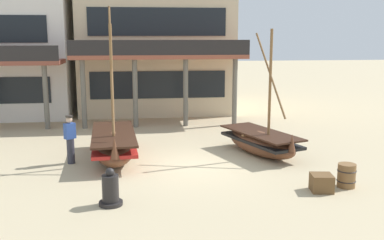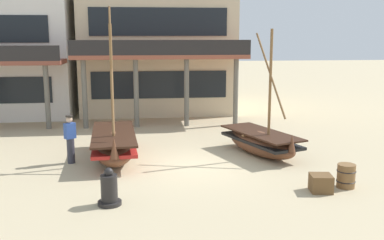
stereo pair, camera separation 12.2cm
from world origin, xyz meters
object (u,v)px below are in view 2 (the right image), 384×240
object	(u,v)px
fishing_boat_centre_large	(114,144)
capstan_winch	(109,190)
cargo_crate	(321,183)
harbor_building_main	(156,24)
fisherman_by_hull	(70,140)
fishing_boat_near_left	(261,142)
wooden_barrel	(346,176)

from	to	relation	value
fishing_boat_centre_large	capstan_winch	world-z (taller)	fishing_boat_centre_large
capstan_winch	cargo_crate	xyz separation A→B (m)	(5.91, 0.35, -0.16)
fishing_boat_centre_large	harbor_building_main	distance (m)	12.30
capstan_winch	harbor_building_main	size ratio (longest dim) A/B	0.10
fisherman_by_hull	fishing_boat_centre_large	bearing A→B (deg)	13.68
fishing_boat_near_left	cargo_crate	size ratio (longest dim) A/B	7.76
wooden_barrel	fishing_boat_near_left	bearing A→B (deg)	111.50
fisherman_by_hull	wooden_barrel	bearing A→B (deg)	-22.71
cargo_crate	fishing_boat_near_left	bearing A→B (deg)	98.98
wooden_barrel	fishing_boat_centre_large	bearing A→B (deg)	150.83
capstan_winch	harbor_building_main	world-z (taller)	harbor_building_main
fishing_boat_near_left	cargo_crate	xyz separation A→B (m)	(0.65, -4.08, -0.25)
cargo_crate	harbor_building_main	size ratio (longest dim) A/B	0.06
fishing_boat_centre_large	wooden_barrel	distance (m)	7.91
fisherman_by_hull	cargo_crate	distance (m)	8.40
wooden_barrel	harbor_building_main	size ratio (longest dim) A/B	0.07
fishing_boat_near_left	fishing_boat_centre_large	bearing A→B (deg)	179.73
wooden_barrel	capstan_winch	bearing A→B (deg)	-174.94
fishing_boat_near_left	wooden_barrel	bearing A→B (deg)	-68.50
fishing_boat_near_left	fisherman_by_hull	xyz separation A→B (m)	(-6.85, -0.33, 0.34)
wooden_barrel	harbor_building_main	distance (m)	16.59
fisherman_by_hull	harbor_building_main	distance (m)	12.84
wooden_barrel	harbor_building_main	xyz separation A→B (m)	(-4.92, 15.14, 4.67)
fisherman_by_hull	cargo_crate	size ratio (longest dim) A/B	2.84
harbor_building_main	fishing_boat_centre_large	bearing A→B (deg)	-99.96
capstan_winch	wooden_barrel	xyz separation A→B (m)	(6.77, 0.60, -0.05)
fisherman_by_hull	harbor_building_main	bearing A→B (deg)	73.54
wooden_barrel	harbor_building_main	bearing A→B (deg)	108.00
harbor_building_main	fishing_boat_near_left	bearing A→B (deg)	-73.22
fishing_boat_near_left	cargo_crate	world-z (taller)	fishing_boat_near_left
wooden_barrel	cargo_crate	xyz separation A→B (m)	(-0.86, -0.25, -0.10)
fishing_boat_near_left	fisherman_by_hull	distance (m)	6.87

